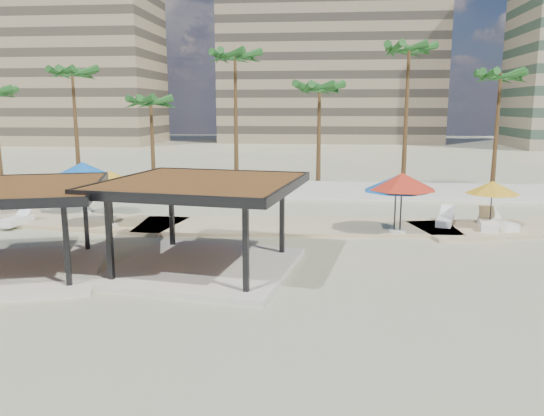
{
  "coord_description": "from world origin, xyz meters",
  "views": [
    {
      "loc": [
        3.5,
        -19.36,
        6.08
      ],
      "look_at": [
        1.02,
        5.1,
        1.4
      ],
      "focal_mm": 35.0,
      "sensor_mm": 36.0,
      "label": 1
    }
  ],
  "objects": [
    {
      "name": "umbrella_c",
      "position": [
        7.1,
        5.8,
        2.65
      ],
      "size": [
        4.01,
        4.01,
        2.88
      ],
      "rotation": [
        0.0,
        0.0,
        0.28
      ],
      "color": "beige",
      "rests_on": "promenade"
    },
    {
      "name": "boundary_wall",
      "position": [
        0.0,
        16.0,
        0.6
      ],
      "size": [
        56.0,
        0.3,
        1.2
      ],
      "primitive_type": "cube",
      "color": "silver",
      "rests_on": "ground"
    },
    {
      "name": "palm_c",
      "position": [
        -9.0,
        18.1,
        6.25
      ],
      "size": [
        3.0,
        3.0,
        7.31
      ],
      "color": "brown",
      "rests_on": "ground"
    },
    {
      "name": "lounger_b",
      "position": [
        11.6,
        7.33,
        0.4
      ],
      "size": [
        1.21,
        2.51,
        0.91
      ],
      "rotation": [
        0.0,
        0.0,
        1.38
      ],
      "color": "white",
      "rests_on": "promenade"
    },
    {
      "name": "umbrella_a",
      "position": [
        -10.0,
        8.88,
        2.68
      ],
      "size": [
        3.7,
        3.7,
        2.91
      ],
      "rotation": [
        0.0,
        0.0,
        0.14
      ],
      "color": "beige",
      "rests_on": "promenade"
    },
    {
      "name": "promenade",
      "position": [
        2.0,
        7.67,
        0.06
      ],
      "size": [
        44.45,
        7.97,
        0.24
      ],
      "color": "#C6B284",
      "rests_on": "ground"
    },
    {
      "name": "ground",
      "position": [
        0.0,
        0.0,
        0.0
      ],
      "size": [
        200.0,
        200.0,
        0.0
      ],
      "primitive_type": "plane",
      "color": "tan",
      "rests_on": "ground"
    },
    {
      "name": "palm_e",
      "position": [
        3.0,
        18.4,
        7.13
      ],
      "size": [
        3.0,
        3.0,
        8.24
      ],
      "color": "brown",
      "rests_on": "ground"
    },
    {
      "name": "lounger_a",
      "position": [
        -12.28,
        5.86,
        0.38
      ],
      "size": [
        0.86,
        2.24,
        0.83
      ],
      "rotation": [
        0.0,
        0.0,
        1.51
      ],
      "color": "white",
      "rests_on": "promenade"
    },
    {
      "name": "pavilion_central",
      "position": [
        -1.03,
        -0.31,
        2.06
      ],
      "size": [
        7.77,
        7.77,
        3.45
      ],
      "rotation": [
        0.0,
        0.0,
        -0.16
      ],
      "color": "beige",
      "rests_on": "ground"
    },
    {
      "name": "building_mid",
      "position": [
        4.0,
        78.0,
        14.27
      ],
      "size": [
        38.0,
        16.0,
        30.4
      ],
      "color": "#847259",
      "rests_on": "ground"
    },
    {
      "name": "palm_g",
      "position": [
        15.0,
        18.2,
        7.83
      ],
      "size": [
        3.0,
        3.0,
        8.97
      ],
      "color": "brown",
      "rests_on": "ground"
    },
    {
      "name": "umbrella_b",
      "position": [
        -7.12,
        5.8,
        2.59
      ],
      "size": [
        4.17,
        4.17,
        2.8
      ],
      "rotation": [
        0.0,
        0.0,
        -0.42
      ],
      "color": "beige",
      "rests_on": "promenade"
    },
    {
      "name": "palm_b",
      "position": [
        -15.0,
        18.7,
        8.23
      ],
      "size": [
        3.0,
        3.0,
        9.4
      ],
      "color": "brown",
      "rests_on": "ground"
    },
    {
      "name": "building_west",
      "position": [
        -42.0,
        68.0,
        15.27
      ],
      "size": [
        34.0,
        16.0,
        32.4
      ],
      "color": "#937F60",
      "rests_on": "ground"
    },
    {
      "name": "lounger_d",
      "position": [
        9.69,
        8.02,
        0.38
      ],
      "size": [
        1.35,
        2.31,
        0.83
      ],
      "rotation": [
        0.0,
        0.0,
        1.25
      ],
      "color": "white",
      "rests_on": "promenade"
    },
    {
      "name": "palm_f",
      "position": [
        9.0,
        18.6,
        9.52
      ],
      "size": [
        3.0,
        3.0,
        10.78
      ],
      "color": "brown",
      "rests_on": "ground"
    },
    {
      "name": "umbrella_e",
      "position": [
        11.74,
        7.5,
        2.18
      ],
      "size": [
        3.0,
        3.0,
        2.32
      ],
      "rotation": [
        0.0,
        0.0,
        -0.16
      ],
      "color": "beige",
      "rests_on": "promenade"
    },
    {
      "name": "lounger_c",
      "position": [
        12.26,
        7.5,
        0.38
      ],
      "size": [
        1.27,
        2.3,
        0.83
      ],
      "rotation": [
        0.0,
        0.0,
        1.84
      ],
      "color": "white",
      "rests_on": "promenade"
    },
    {
      "name": "umbrella_d",
      "position": [
        6.83,
        5.8,
        2.55
      ],
      "size": [
        3.93,
        3.93,
        2.75
      ],
      "rotation": [
        0.0,
        0.0,
        0.33
      ],
      "color": "beige",
      "rests_on": "promenade"
    },
    {
      "name": "pavilion_west",
      "position": [
        -7.99,
        -1.54,
        1.99
      ],
      "size": [
        8.23,
        8.23,
        3.33
      ],
      "rotation": [
        0.0,
        0.0,
        0.31
      ],
      "color": "beige",
      "rests_on": "ground"
    },
    {
      "name": "palm_d",
      "position": [
        -3.0,
        18.9,
        9.22
      ],
      "size": [
        3.0,
        3.0,
        10.46
      ],
      "color": "brown",
      "rests_on": "ground"
    }
  ]
}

